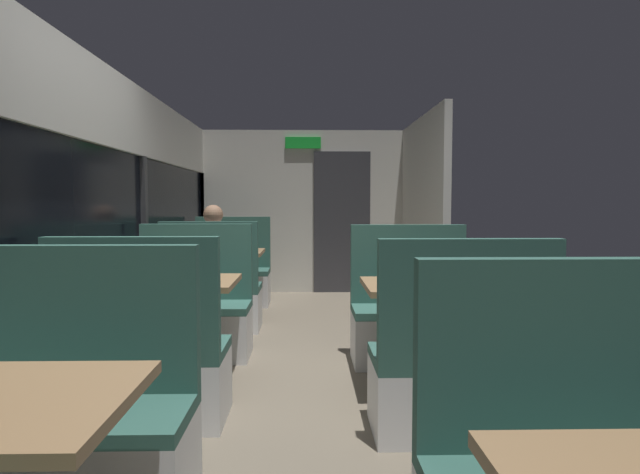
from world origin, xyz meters
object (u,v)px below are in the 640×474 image
(bench_near_window_facing_entry, at_px, (76,435))
(dining_table_far_window, at_px, (223,260))
(dining_table_rear_aisle, at_px, (431,298))
(bench_rear_aisle_facing_end, at_px, (459,376))
(dining_table_mid_window, at_px, (172,294))
(bench_mid_window_facing_end, at_px, (143,368))
(coffee_cup_primary, at_px, (211,247))
(bench_rear_aisle_facing_entry, at_px, (411,321))
(seated_passenger, at_px, (213,276))
(bench_far_window_facing_end, at_px, (212,298))
(bench_far_window_facing_entry, at_px, (232,278))
(bench_mid_window_facing_entry, at_px, (193,317))

(bench_near_window_facing_entry, xyz_separation_m, dining_table_far_window, (0.00, 3.93, 0.31))
(dining_table_rear_aisle, xyz_separation_m, bench_rear_aisle_facing_end, (0.00, -0.70, -0.31))
(dining_table_mid_window, distance_m, bench_mid_window_facing_end, 0.77)
(coffee_cup_primary, bearing_deg, bench_rear_aisle_facing_end, -59.26)
(dining_table_mid_window, bearing_deg, bench_near_window_facing_entry, -90.00)
(dining_table_far_window, relative_size, bench_rear_aisle_facing_entry, 0.82)
(bench_mid_window_facing_end, xyz_separation_m, coffee_cup_primary, (-0.14, 3.04, 0.46))
(seated_passenger, distance_m, coffee_cup_primary, 0.71)
(bench_far_window_facing_end, height_order, bench_far_window_facing_entry, same)
(bench_far_window_facing_end, height_order, dining_table_rear_aisle, bench_far_window_facing_end)
(bench_mid_window_facing_entry, distance_m, dining_table_rear_aisle, 2.03)
(dining_table_mid_window, relative_size, bench_rear_aisle_facing_end, 0.82)
(bench_mid_window_facing_end, xyz_separation_m, bench_rear_aisle_facing_entry, (1.79, 1.20, 0.00))
(bench_far_window_facing_end, relative_size, coffee_cup_primary, 12.22)
(dining_table_far_window, relative_size, seated_passenger, 0.71)
(bench_mid_window_facing_entry, bearing_deg, dining_table_rear_aisle, -26.68)
(bench_near_window_facing_entry, relative_size, bench_mid_window_facing_end, 1.00)
(coffee_cup_primary, bearing_deg, bench_rear_aisle_facing_entry, -43.71)
(bench_near_window_facing_entry, xyz_separation_m, coffee_cup_primary, (-0.14, 3.96, 0.46))
(bench_near_window_facing_entry, relative_size, bench_rear_aisle_facing_end, 1.00)
(dining_table_mid_window, relative_size, bench_far_window_facing_end, 0.82)
(dining_table_mid_window, bearing_deg, dining_table_rear_aisle, -6.38)
(bench_near_window_facing_entry, height_order, bench_mid_window_facing_entry, same)
(dining_table_mid_window, distance_m, bench_rear_aisle_facing_entry, 1.88)
(bench_far_window_facing_entry, bearing_deg, seated_passenger, -90.00)
(bench_near_window_facing_entry, xyz_separation_m, bench_rear_aisle_facing_entry, (1.79, 2.12, 0.00))
(bench_rear_aisle_facing_entry, distance_m, seated_passenger, 2.16)
(dining_table_far_window, height_order, dining_table_rear_aisle, same)
(bench_mid_window_facing_entry, height_order, bench_far_window_facing_end, same)
(coffee_cup_primary, bearing_deg, bench_far_window_facing_end, -79.27)
(bench_near_window_facing_entry, bearing_deg, bench_rear_aisle_facing_entry, 49.77)
(dining_table_far_window, relative_size, bench_far_window_facing_entry, 0.82)
(bench_mid_window_facing_entry, bearing_deg, bench_rear_aisle_facing_entry, -6.38)
(bench_mid_window_facing_end, relative_size, dining_table_rear_aisle, 1.22)
(bench_mid_window_facing_entry, distance_m, bench_rear_aisle_facing_entry, 1.80)
(bench_far_window_facing_end, bearing_deg, coffee_cup_primary, 100.73)
(bench_rear_aisle_facing_entry, xyz_separation_m, seated_passenger, (-1.79, 1.19, 0.21))
(dining_table_far_window, distance_m, bench_rear_aisle_facing_entry, 2.57)
(bench_mid_window_facing_entry, relative_size, coffee_cup_primary, 12.22)
(dining_table_rear_aisle, bearing_deg, bench_rear_aisle_facing_end, -90.00)
(bench_mid_window_facing_end, bearing_deg, dining_table_far_window, 90.00)
(bench_mid_window_facing_entry, relative_size, dining_table_far_window, 1.22)
(dining_table_rear_aisle, bearing_deg, seated_passenger, 133.46)
(dining_table_mid_window, distance_m, bench_far_window_facing_end, 1.65)
(coffee_cup_primary, bearing_deg, dining_table_far_window, -10.51)
(bench_far_window_facing_entry, height_order, bench_rear_aisle_facing_end, same)
(dining_table_mid_window, xyz_separation_m, coffee_cup_primary, (-0.14, 2.34, 0.15))
(coffee_cup_primary, bearing_deg, seated_passenger, -78.12)
(bench_rear_aisle_facing_entry, distance_m, coffee_cup_primary, 2.71)
(dining_table_mid_window, distance_m, bench_far_window_facing_entry, 3.03)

